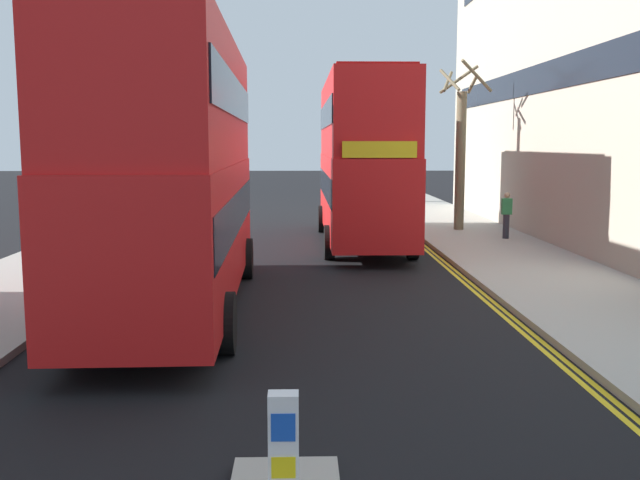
# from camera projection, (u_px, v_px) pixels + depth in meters

# --- Properties ---
(sidewalk_right) EXTENTS (4.00, 80.00, 0.14)m
(sidewalk_right) POSITION_uv_depth(u_px,v_px,m) (557.00, 281.00, 17.77)
(sidewalk_right) COLOR #ADA89E
(sidewalk_right) RESTS_ON ground
(sidewalk_left) EXTENTS (4.00, 80.00, 0.14)m
(sidewalk_left) POSITION_uv_depth(u_px,v_px,m) (26.00, 284.00, 17.42)
(sidewalk_left) COLOR #ADA89E
(sidewalk_left) RESTS_ON ground
(kerb_line_outer) EXTENTS (0.10, 56.00, 0.01)m
(kerb_line_outer) POSITION_uv_depth(u_px,v_px,m) (494.00, 302.00, 15.74)
(kerb_line_outer) COLOR yellow
(kerb_line_outer) RESTS_ON ground
(kerb_line_inner) EXTENTS (0.10, 56.00, 0.01)m
(kerb_line_inner) POSITION_uv_depth(u_px,v_px,m) (487.00, 302.00, 15.74)
(kerb_line_inner) COLOR yellow
(kerb_line_inner) RESTS_ON ground
(keep_left_bollard) EXTENTS (0.36, 0.28, 1.11)m
(keep_left_bollard) POSITION_uv_depth(u_px,v_px,m) (284.00, 456.00, 6.60)
(keep_left_bollard) COLOR silver
(keep_left_bollard) RESTS_ON traffic_island
(double_decker_bus_away) EXTENTS (2.97, 10.86, 5.64)m
(double_decker_bus_away) POSITION_uv_depth(u_px,v_px,m) (176.00, 164.00, 14.75)
(double_decker_bus_away) COLOR red
(double_decker_bus_away) RESTS_ON ground
(double_decker_bus_oncoming) EXTENTS (2.81, 10.81, 5.64)m
(double_decker_bus_oncoming) POSITION_uv_depth(u_px,v_px,m) (362.00, 156.00, 24.49)
(double_decker_bus_oncoming) COLOR red
(double_decker_bus_oncoming) RESTS_ON ground
(pedestrian_far) EXTENTS (0.34, 0.22, 1.62)m
(pedestrian_far) POSITION_uv_depth(u_px,v_px,m) (506.00, 214.00, 25.15)
(pedestrian_far) COLOR #2D2D38
(pedestrian_far) RESTS_ON sidewalk_right
(street_tree_near) EXTENTS (1.74, 1.74, 5.75)m
(street_tree_near) POSITION_uv_depth(u_px,v_px,m) (408.00, 152.00, 40.85)
(street_tree_near) COLOR #6B6047
(street_tree_near) RESTS_ON sidewalk_right
(street_tree_mid) EXTENTS (1.93, 1.92, 6.35)m
(street_tree_mid) POSITION_uv_depth(u_px,v_px,m) (460.00, 151.00, 27.50)
(street_tree_mid) COLOR #6B6047
(street_tree_mid) RESTS_ON sidewalk_right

